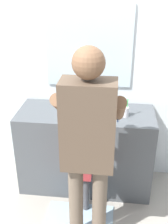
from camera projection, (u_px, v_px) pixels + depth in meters
ground_plane at (82, 201)px, 2.90m from camera, size 14.00×14.00×0.00m
back_wall at (89, 57)px, 2.86m from camera, size 4.40×0.10×2.70m
vanity_cabinet at (86, 150)px, 2.98m from camera, size 1.36×0.54×0.88m
sink_basin at (86, 108)px, 2.74m from camera, size 0.32×0.32×0.11m
faucet at (88, 98)px, 2.91m from camera, size 0.18×0.14×0.18m
toothbrush_cup at (125, 111)px, 2.69m from camera, size 0.07×0.07×0.21m
bath_mat at (79, 219)px, 2.68m from camera, size 0.64×0.40×0.02m
child_toddler at (81, 166)px, 2.58m from camera, size 0.27×0.27×0.88m
adult_parent at (88, 137)px, 2.07m from camera, size 0.53×0.56×1.71m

